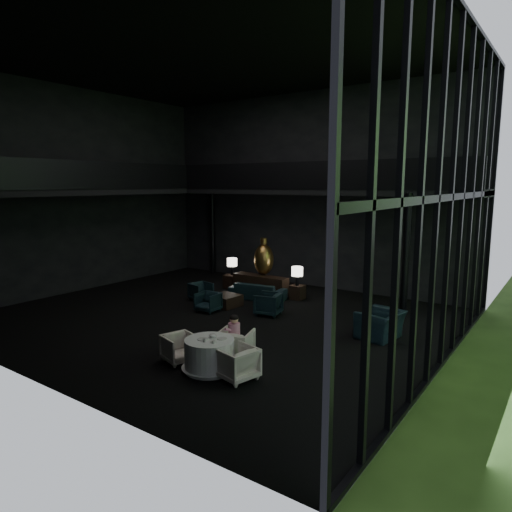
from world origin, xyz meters
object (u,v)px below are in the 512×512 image
Objects in this scene: bronze_urn at (264,259)px; dining_table at (210,357)px; dining_chair_north at (236,342)px; table_lamp_right at (297,272)px; dining_chair_east at (237,361)px; sofa at (258,288)px; console at (261,285)px; side_table_right at (297,292)px; lounge_armchair_south at (208,302)px; side_table_left at (231,281)px; lounge_armchair_west at (201,291)px; child at (234,327)px; dining_chair_west at (180,347)px; coffee_table at (226,300)px; lounge_armchair_east at (268,302)px; table_lamp_left at (232,263)px; window_armchair at (381,318)px.

bronze_urn is 1.11× the size of dining_table.
table_lamp_right is at bearing -90.72° from dining_chair_north.
sofa is at bearing -135.34° from dining_chair_east.
sofa is (0.36, -0.71, 0.05)m from console.
table_lamp_right is at bearing -90.00° from side_table_right.
lounge_armchair_south is (-0.02, -3.09, -0.03)m from console.
side_table_left is 0.65× the size of dining_chair_north.
child reaches higher than lounge_armchair_west.
sofa is 6.43m from dining_chair_west.
side_table_left is 0.42× the size of dining_table.
coffee_table is at bearing 43.62° from dining_chair_west.
sofa is 2.34× the size of coffee_table.
dining_chair_west is (-0.99, -0.94, -0.06)m from dining_chair_north.
dining_chair_east is (3.72, -6.10, 0.00)m from sofa.
child is at bearing 7.93° from lounge_armchair_east.
dining_chair_north is (3.35, -2.80, 0.08)m from lounge_armchair_south.
window_armchair is at bearing -19.43° from table_lamp_left.
lounge_armchair_west is (0.35, -2.25, 0.07)m from side_table_left.
lounge_armchair_east is 3.86m from child.
side_table_left is at bearing 179.59° from side_table_right.
lounge_armchair_west is 0.95× the size of dining_chair_west.
console is 3.34× the size of table_lamp_left.
table_lamp_right is 1.03× the size of lounge_armchair_west.
bronze_urn is 1.73× the size of dining_chair_east.
dining_chair_east is at bearing -70.22° from table_lamp_right.
console reaches higher than side_table_right.
dining_chair_east is 1.31× the size of child.
coffee_table is (-0.34, -1.49, -0.22)m from sofa.
table_lamp_right is (3.20, -0.07, 0.76)m from side_table_left.
table_lamp_right reaches higher than dining_chair_north.
table_lamp_right reaches higher than dining_chair_west.
table_lamp_left reaches higher than coffee_table.
lounge_armchair_south is at bearing 131.57° from dining_table.
coffee_table is (1.62, -2.44, -0.85)m from table_lamp_left.
side_table_left reaches higher than coffee_table.
dining_chair_east is at bearing 112.25° from sofa.
sofa is (-1.24, -0.84, 0.15)m from side_table_right.
side_table_left is 0.26× the size of sofa.
child is (2.87, -5.11, 0.35)m from sofa.
dining_chair_east is at bearing -44.99° from lounge_armchair_south.
coffee_table is at bearing -56.43° from table_lamp_left.
table_lamp_left is at bearing 90.00° from side_table_left.
dining_table is at bearing -71.88° from dining_chair_west.
side_table_left is 8.99m from dining_chair_east.
dining_table is (-2.43, -4.47, -0.26)m from window_armchair.
window_armchair is (6.95, -0.24, 0.24)m from lounge_armchair_west.
table_lamp_right is at bearing 3.23° from console.
console is 3.43× the size of lounge_armchair_south.
lounge_armchair_east reaches higher than dining_chair_west.
side_table_left is at bearing 124.43° from coffee_table.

